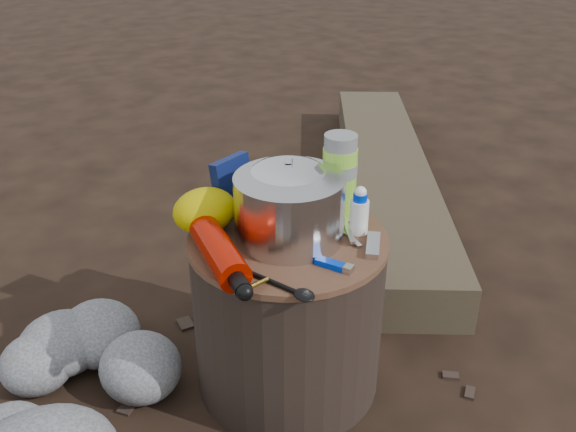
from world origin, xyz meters
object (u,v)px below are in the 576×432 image
fuel_bottle (219,252)px  travel_mug (296,181)px  camping_pot (288,196)px  thermos (339,177)px  stump (288,312)px  log_main (387,177)px

fuel_bottle → travel_mug: travel_mug is taller
camping_pot → thermos: thermos is taller
stump → travel_mug: 0.33m
stump → log_main: 1.17m
thermos → travel_mug: bearing=108.6°
camping_pot → fuel_bottle: (-0.21, -0.06, -0.05)m
camping_pot → thermos: bearing=-1.4°
log_main → travel_mug: travel_mug is taller
stump → thermos: bearing=10.4°
thermos → travel_mug: 0.14m
stump → camping_pot: 0.30m
log_main → thermos: bearing=-104.6°
thermos → log_main: bearing=42.2°
camping_pot → travel_mug: bearing=51.0°
log_main → travel_mug: size_ratio=17.28×
log_main → thermos: 1.11m
stump → thermos: thermos is taller
thermos → camping_pot: bearing=178.6°
thermos → travel_mug: thermos is taller
stump → camping_pot: bearing=57.4°
camping_pot → fuel_bottle: size_ratio=0.60×
stump → travel_mug: travel_mug is taller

